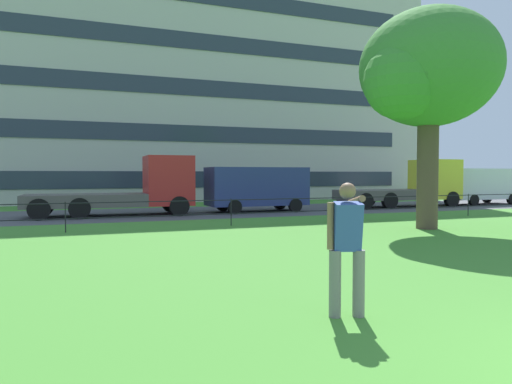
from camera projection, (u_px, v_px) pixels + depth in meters
street_strip at (192, 212)px, 22.99m from camera, size 80.00×7.51×0.01m
park_fence at (231, 207)px, 16.99m from camera, size 33.89×0.04×1.00m
tree_large_lawn at (425, 72)px, 15.70m from camera, size 5.04×4.73×7.57m
person_thrower at (347, 244)px, 6.13m from camera, size 0.68×0.75×1.79m
flatbed_truck_right at (136, 189)px, 21.30m from camera, size 7.31×2.46×2.75m
panel_van_far_right at (257, 187)px, 23.31m from camera, size 5.03×2.16×2.24m
flatbed_truck_far_left at (414, 186)px, 27.00m from camera, size 7.34×2.54×2.75m
panel_van_left at (480, 184)px, 29.16m from camera, size 5.04×2.19×2.24m
apartment_building_background at (195, 84)px, 38.68m from camera, size 33.79×15.61×18.88m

